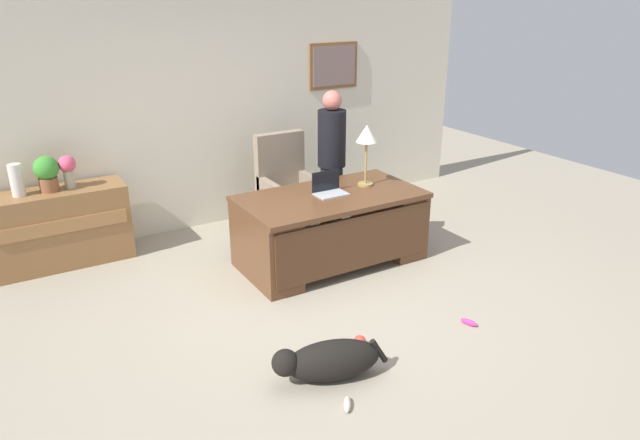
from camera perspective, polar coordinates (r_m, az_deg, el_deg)
The scene contains 15 objects.
ground_plane at distance 5.36m, azimuth 1.32°, elevation -8.58°, with size 12.00×12.00×0.00m, color #9E937F.
back_wall at distance 7.10m, azimuth -9.90°, elevation 10.39°, with size 7.00×0.16×2.70m.
desk at distance 6.05m, azimuth 1.17°, elevation -0.62°, with size 1.85×1.00×0.75m.
credenza at distance 6.60m, azimuth -23.88°, elevation -0.66°, with size 1.34×0.50×0.80m.
armchair at distance 6.83m, azimuth -3.28°, elevation 2.90°, with size 0.60×0.59×1.16m.
person_standing at distance 6.77m, azimuth 1.13°, elevation 5.77°, with size 0.32×0.32×1.65m.
dog_lying at distance 4.42m, azimuth 0.79°, elevation -13.46°, with size 0.86×0.49×0.30m.
laptop at distance 5.96m, azimuth 0.85°, elevation 3.09°, with size 0.32×0.22×0.22m.
desk_lamp at distance 6.11m, azimuth 4.55°, elevation 7.98°, with size 0.22×0.22×0.65m.
vase_with_flowers at distance 6.43m, azimuth -23.29°, elevation 4.63°, with size 0.17×0.17×0.34m.
vase_empty at distance 6.41m, azimuth -27.37°, elevation 3.46°, with size 0.13×0.13×0.32m, color silver.
potted_plant at distance 6.41m, azimuth -24.99°, elevation 4.24°, with size 0.24×0.24×0.36m.
dog_toy_ball at distance 4.82m, azimuth 3.88°, elevation -11.70°, with size 0.10×0.10×0.10m, color #E53F33.
dog_toy_bone at distance 5.26m, azimuth 14.25°, elevation -9.60°, with size 0.15×0.05×0.05m, color #D8338C.
dog_toy_plush at distance 4.24m, azimuth 2.66°, elevation -17.43°, with size 0.16×0.05×0.05m, color beige.
Camera 1 is at (-2.48, -3.91, 2.69)m, focal length 32.98 mm.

